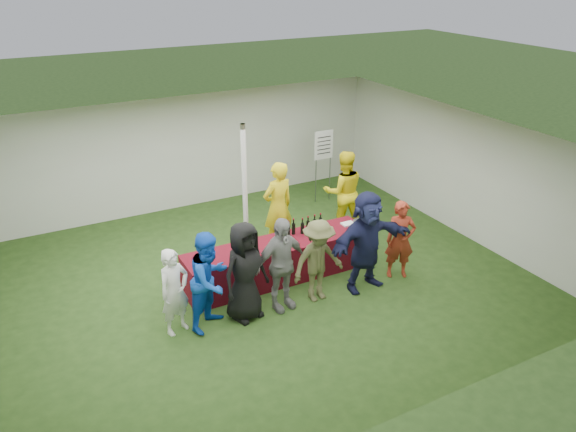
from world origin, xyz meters
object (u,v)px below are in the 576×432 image
serving_table (279,260)px  dump_bucket (359,225)px  staff_back (343,191)px  customer_2 (245,272)px  customer_3 (281,264)px  staff_pourer (278,207)px  customer_4 (318,261)px  customer_6 (400,240)px  customer_1 (210,280)px  customer_5 (366,241)px  wine_list_sign (324,150)px  customer_0 (175,292)px

serving_table → dump_bucket: dump_bucket is taller
staff_back → customer_2: staff_back is taller
customer_2 → customer_3: size_ratio=1.02×
customer_2 → dump_bucket: bearing=-2.3°
serving_table → staff_pourer: 1.29m
customer_4 → customer_6: customer_4 is taller
serving_table → customer_1: bearing=-153.5°
dump_bucket → staff_pourer: size_ratio=0.13×
customer_4 → customer_5: customer_5 is taller
dump_bucket → wine_list_sign: 3.22m
serving_table → customer_6: bearing=-25.5°
customer_0 → customer_2: 1.17m
staff_pourer → customer_1: staff_pourer is taller
customer_2 → customer_6: bearing=-17.8°
customer_3 → customer_6: size_ratio=1.12×
staff_back → customer_2: (-3.25, -2.06, -0.05)m
customer_3 → customer_4: size_ratio=1.11×
wine_list_sign → customer_3: size_ratio=1.06×
customer_2 → customer_6: (3.11, -0.11, -0.11)m
serving_table → customer_5: bearing=-39.3°
customer_3 → staff_back: bearing=31.7°
wine_list_sign → customer_5: size_ratio=0.95×
customer_4 → customer_1: bearing=172.5°
staff_back → customer_6: bearing=103.9°
customer_0 → customer_5: bearing=-26.2°
staff_pourer → wine_list_sign: bearing=-149.6°
staff_back → customer_3: size_ratio=1.08×
dump_bucket → customer_5: 0.90m
staff_back → customer_5: (-0.95, -2.22, 0.03)m
customer_2 → customer_5: bearing=-19.5°
customer_5 → wine_list_sign: bearing=64.4°
wine_list_sign → customer_6: 3.87m
staff_pourer → customer_6: staff_pourer is taller
serving_table → staff_back: 2.56m
staff_pourer → customer_6: size_ratio=1.26×
wine_list_sign → customer_2: size_ratio=1.03×
wine_list_sign → customer_5: customer_5 is taller
customer_6 → serving_table: bearing=178.9°
serving_table → staff_back: (2.20, 1.20, 0.54)m
customer_3 → customer_6: customer_3 is taller
customer_0 → customer_3: bearing=-27.2°
customer_6 → customer_2: bearing=-157.7°
customer_6 → customer_0: bearing=-159.2°
serving_table → dump_bucket: (1.65, -0.22, 0.46)m
customer_3 → customer_6: bearing=-8.9°
serving_table → customer_3: customer_3 is taller
serving_table → customer_2: size_ratio=2.07×
dump_bucket → customer_4: bearing=-151.4°
staff_pourer → customer_5: staff_pourer is taller
wine_list_sign → customer_4: 4.48m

